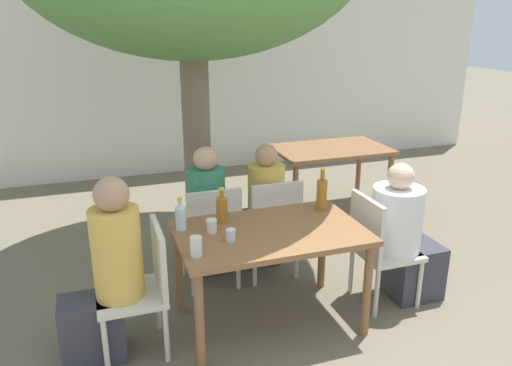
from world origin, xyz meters
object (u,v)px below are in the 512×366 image
(person_seated_2, at_px, (205,219))
(drinking_glass_0, at_px, (231,235))
(dining_table_back, at_px, (331,156))
(patio_chair_1, at_px, (378,244))
(drinking_glass_1, at_px, (212,226))
(dining_table_front, at_px, (270,242))
(person_seated_0, at_px, (106,280))
(amber_bottle_0, at_px, (222,209))
(water_bottle_2, at_px, (181,217))
(patio_chair_0, at_px, (144,283))
(patio_chair_2, at_px, (212,232))
(patio_chair_3, at_px, (272,223))
(drinking_glass_2, at_px, (196,247))
(person_seated_3, at_px, (263,212))
(amber_bottle_1, at_px, (322,194))
(person_seated_1, at_px, (404,239))

(person_seated_2, relative_size, drinking_glass_0, 14.25)
(dining_table_back, distance_m, patio_chair_1, 1.98)
(dining_table_back, height_order, drinking_glass_1, drinking_glass_1)
(dining_table_front, bearing_deg, drinking_glass_1, 165.02)
(person_seated_2, distance_m, drinking_glass_0, 1.00)
(person_seated_0, height_order, drinking_glass_0, person_seated_0)
(amber_bottle_0, distance_m, drinking_glass_1, 0.18)
(patio_chair_1, distance_m, water_bottle_2, 1.52)
(patio_chair_0, bearing_deg, drinking_glass_1, 101.89)
(patio_chair_2, bearing_deg, patio_chair_3, -180.00)
(dining_table_back, distance_m, drinking_glass_2, 2.92)
(patio_chair_2, bearing_deg, drinking_glass_2, 70.34)
(amber_bottle_0, bearing_deg, drinking_glass_1, -129.45)
(dining_table_back, height_order, person_seated_3, person_seated_3)
(person_seated_2, bearing_deg, amber_bottle_1, 139.69)
(dining_table_back, bearing_deg, patio_chair_3, -133.37)
(person_seated_3, bearing_deg, amber_bottle_1, 110.54)
(person_seated_0, xyz_separation_m, drinking_glass_1, (0.73, 0.10, 0.24))
(dining_table_front, xyz_separation_m, person_seated_3, (0.26, 0.88, -0.15))
(dining_table_front, distance_m, amber_bottle_1, 0.60)
(patio_chair_1, relative_size, water_bottle_2, 3.83)
(drinking_glass_1, height_order, drinking_glass_2, drinking_glass_2)
(person_seated_3, bearing_deg, person_seated_0, 32.64)
(person_seated_3, xyz_separation_m, amber_bottle_0, (-0.54, -0.64, 0.34))
(dining_table_front, distance_m, drinking_glass_1, 0.43)
(person_seated_0, xyz_separation_m, drinking_glass_2, (0.55, -0.22, 0.25))
(patio_chair_0, xyz_separation_m, patio_chair_1, (1.77, 0.00, 0.00))
(person_seated_3, distance_m, amber_bottle_0, 0.91)
(patio_chair_0, xyz_separation_m, person_seated_3, (1.15, 0.88, 0.01))
(dining_table_front, relative_size, water_bottle_2, 5.63)
(amber_bottle_0, distance_m, drinking_glass_2, 0.54)
(patio_chair_0, bearing_deg, patio_chair_3, 119.30)
(person_seated_1, bearing_deg, drinking_glass_1, 86.04)
(person_seated_2, xyz_separation_m, amber_bottle_0, (-0.02, -0.64, 0.33))
(dining_table_back, height_order, patio_chair_1, patio_chair_1)
(person_seated_0, height_order, person_seated_2, person_seated_0)
(drinking_glass_1, bearing_deg, patio_chair_2, 76.60)
(dining_table_front, relative_size, drinking_glass_0, 15.88)
(drinking_glass_1, bearing_deg, person_seated_3, 50.07)
(amber_bottle_1, bearing_deg, person_seated_1, -20.66)
(person_seated_2, relative_size, drinking_glass_1, 12.80)
(person_seated_3, relative_size, water_bottle_2, 4.95)
(person_seated_2, relative_size, water_bottle_2, 5.05)
(amber_bottle_1, height_order, drinking_glass_1, amber_bottle_1)
(person_seated_1, bearing_deg, person_seated_3, 44.14)
(patio_chair_2, bearing_deg, dining_table_front, 112.10)
(amber_bottle_1, bearing_deg, patio_chair_3, 120.61)
(dining_table_back, distance_m, person_seated_0, 3.18)
(patio_chair_1, xyz_separation_m, person_seated_2, (-1.15, 0.88, 0.02))
(patio_chair_0, bearing_deg, drinking_glass_2, 55.14)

